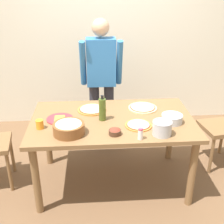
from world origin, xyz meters
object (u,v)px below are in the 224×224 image
object	(u,v)px
person_cook	(101,77)
pizza_raw_on_board	(143,108)
dining_table	(112,127)
pizza_cooked_on_tray	(138,125)
pizza_second_cooked	(92,109)
cup_orange	(40,124)
olive_oil_bottle	(102,109)
mixing_bowl_steel	(172,119)
small_sauce_bowl	(115,132)
salt_shaker	(140,134)
plate_with_slice	(60,119)
steel_pot	(162,128)
popcorn_bowl	(69,128)

from	to	relation	value
person_cook	pizza_raw_on_board	xyz separation A→B (m)	(0.42, -0.53, -0.17)
dining_table	pizza_cooked_on_tray	world-z (taller)	pizza_cooked_on_tray
pizza_raw_on_board	pizza_second_cooked	world-z (taller)	same
cup_orange	olive_oil_bottle	bearing A→B (deg)	13.23
mixing_bowl_steel	olive_oil_bottle	xyz separation A→B (m)	(-0.66, 0.10, 0.07)
dining_table	mixing_bowl_steel	distance (m)	0.59
small_sauce_bowl	olive_oil_bottle	size ratio (longest dim) A/B	0.43
pizza_raw_on_board	salt_shaker	bearing A→B (deg)	-101.41
pizza_cooked_on_tray	plate_with_slice	size ratio (longest dim) A/B	0.97
pizza_cooked_on_tray	mixing_bowl_steel	world-z (taller)	mixing_bowl_steel
steel_pot	salt_shaker	xyz separation A→B (m)	(-0.20, -0.07, -0.01)
person_cook	plate_with_slice	world-z (taller)	person_cook
plate_with_slice	popcorn_bowl	xyz separation A→B (m)	(0.11, -0.29, 0.05)
person_cook	salt_shaker	xyz separation A→B (m)	(0.29, -1.17, -0.13)
pizza_raw_on_board	small_sauce_bowl	bearing A→B (deg)	-121.95
salt_shaker	popcorn_bowl	bearing A→B (deg)	167.28
olive_oil_bottle	salt_shaker	bearing A→B (deg)	-51.94
popcorn_bowl	salt_shaker	world-z (taller)	popcorn_bowl
olive_oil_bottle	salt_shaker	distance (m)	0.51
popcorn_bowl	cup_orange	bearing A→B (deg)	156.52
dining_table	steel_pot	world-z (taller)	steel_pot
pizza_raw_on_board	salt_shaker	xyz separation A→B (m)	(-0.13, -0.63, 0.04)
person_cook	mixing_bowl_steel	distance (m)	1.09
pizza_raw_on_board	popcorn_bowl	distance (m)	0.90
pizza_cooked_on_tray	person_cook	bearing A→B (deg)	108.50
steel_pot	cup_orange	size ratio (longest dim) A/B	2.04
pizza_raw_on_board	olive_oil_bottle	xyz separation A→B (m)	(-0.44, -0.24, 0.10)
person_cook	pizza_raw_on_board	bearing A→B (deg)	-52.04
person_cook	pizza_second_cooked	bearing A→B (deg)	-102.69
plate_with_slice	popcorn_bowl	world-z (taller)	popcorn_bowl
steel_pot	cup_orange	distance (m)	1.11
pizza_raw_on_board	pizza_second_cooked	bearing A→B (deg)	-179.25
dining_table	plate_with_slice	xyz separation A→B (m)	(-0.51, 0.02, 0.10)
popcorn_bowl	cup_orange	xyz separation A→B (m)	(-0.27, 0.12, -0.02)
pizza_second_cooked	mixing_bowl_steel	bearing A→B (deg)	-23.72
pizza_cooked_on_tray	popcorn_bowl	distance (m)	0.65
dining_table	pizza_second_cooked	distance (m)	0.31
small_sauce_bowl	cup_orange	bearing A→B (deg)	166.67
pizza_raw_on_board	mixing_bowl_steel	bearing A→B (deg)	-56.79
plate_with_slice	cup_orange	world-z (taller)	cup_orange
popcorn_bowl	mixing_bowl_steel	bearing A→B (deg)	8.88
popcorn_bowl	small_sauce_bowl	xyz separation A→B (m)	(0.41, -0.04, -0.03)
popcorn_bowl	steel_pot	size ratio (longest dim) A/B	1.61
plate_with_slice	pizza_second_cooked	bearing A→B (deg)	32.22
olive_oil_bottle	steel_pot	distance (m)	0.61
dining_table	popcorn_bowl	world-z (taller)	popcorn_bowl
person_cook	salt_shaker	size ratio (longest dim) A/B	15.28
dining_table	mixing_bowl_steel	world-z (taller)	mixing_bowl_steel
pizza_cooked_on_tray	dining_table	bearing A→B (deg)	143.80
pizza_second_cooked	salt_shaker	bearing A→B (deg)	-56.73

